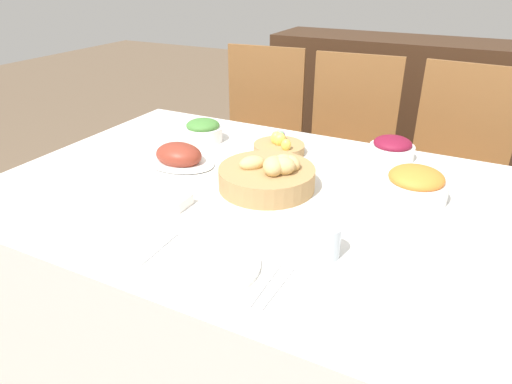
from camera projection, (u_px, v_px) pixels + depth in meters
ground_plane at (269, 363)px, 1.74m from camera, size 12.00×12.00×0.00m
dining_table at (271, 287)px, 1.57m from camera, size 1.77×1.14×0.73m
chair_far_right at (451, 174)px, 2.05m from camera, size 0.46×0.46×0.99m
chair_far_left at (258, 139)px, 2.44m from camera, size 0.46×0.46×0.99m
chair_far_center at (346, 155)px, 2.24m from camera, size 0.45×0.45×0.99m
sideboard at (390, 120)px, 2.83m from camera, size 1.46×0.44×0.98m
bread_basket at (269, 175)px, 1.42m from camera, size 0.30×0.30×0.12m
egg_basket at (279, 145)px, 1.70m from camera, size 0.19×0.19×0.08m
ham_platter at (179, 156)px, 1.61m from camera, size 0.27×0.19×0.08m
carrot_bowl at (415, 185)px, 1.36m from camera, size 0.19×0.19×0.10m
beet_salad_bowl at (392, 148)px, 1.65m from camera, size 0.16×0.16×0.08m
green_salad_bowl at (203, 131)px, 1.81m from camera, size 0.15×0.15×0.09m
dinner_plate at (208, 265)px, 1.07m from camera, size 0.25×0.25×0.01m
fork at (158, 250)px, 1.13m from camera, size 0.01×0.16×0.00m
knife at (265, 284)px, 1.01m from camera, size 0.01×0.16×0.00m
spoon at (277, 288)px, 1.00m from camera, size 0.01×0.16×0.00m
drinking_cup at (326, 241)px, 1.09m from camera, size 0.07×0.07×0.08m
butter_dish at (170, 199)px, 1.34m from camera, size 0.12×0.07×0.03m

